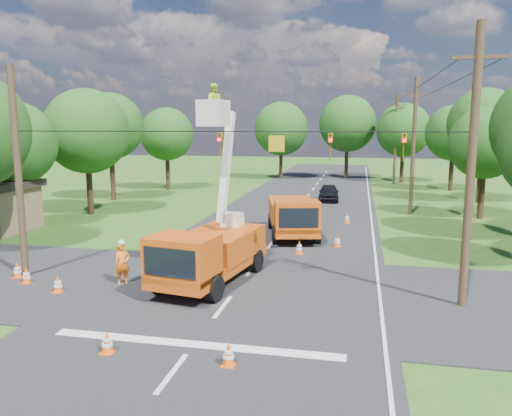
% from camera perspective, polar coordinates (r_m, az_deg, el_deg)
% --- Properties ---
extents(ground, '(140.00, 140.00, 0.00)m').
position_cam_1_polar(ground, '(37.45, 4.42, -0.69)').
color(ground, '#2A5419').
rests_on(ground, ground).
extents(road_main, '(12.00, 100.00, 0.06)m').
position_cam_1_polar(road_main, '(37.45, 4.42, -0.69)').
color(road_main, black).
rests_on(road_main, ground).
extents(road_cross, '(56.00, 10.00, 0.07)m').
position_cam_1_polar(road_cross, '(20.24, -2.28, -9.40)').
color(road_cross, black).
rests_on(road_cross, ground).
extents(stop_bar, '(9.00, 0.45, 0.02)m').
position_cam_1_polar(stop_bar, '(15.60, -7.09, -15.35)').
color(stop_bar, silver).
rests_on(stop_bar, ground).
extents(edge_line, '(0.12, 90.00, 0.02)m').
position_cam_1_polar(edge_line, '(37.17, 13.01, -0.98)').
color(edge_line, silver).
rests_on(edge_line, ground).
extents(bucket_truck, '(3.54, 6.95, 8.20)m').
position_cam_1_polar(bucket_truck, '(20.69, -5.34, -4.11)').
color(bucket_truck, '#C64F0D').
rests_on(bucket_truck, ground).
extents(second_truck, '(3.87, 7.00, 2.48)m').
position_cam_1_polar(second_truck, '(29.52, 4.26, -0.85)').
color(second_truck, '#C64F0D').
rests_on(second_truck, ground).
extents(ground_worker, '(0.75, 0.74, 1.74)m').
position_cam_1_polar(ground_worker, '(21.49, -15.02, -6.17)').
color(ground_worker, '#FF5E15').
rests_on(ground_worker, ground).
extents(distant_car, '(1.94, 4.38, 1.47)m').
position_cam_1_polar(distant_car, '(44.35, 8.30, 1.76)').
color(distant_car, black).
rests_on(distant_car, ground).
extents(traffic_cone_0, '(0.38, 0.38, 0.71)m').
position_cam_1_polar(traffic_cone_0, '(15.46, -16.66, -14.46)').
color(traffic_cone_0, '#F3570C').
rests_on(traffic_cone_0, ground).
extents(traffic_cone_1, '(0.38, 0.38, 0.71)m').
position_cam_1_polar(traffic_cone_1, '(14.18, -3.15, -16.32)').
color(traffic_cone_1, '#F3570C').
rests_on(traffic_cone_1, ground).
extents(traffic_cone_2, '(0.38, 0.38, 0.71)m').
position_cam_1_polar(traffic_cone_2, '(25.71, 4.97, -4.52)').
color(traffic_cone_2, '#F3570C').
rests_on(traffic_cone_2, ground).
extents(traffic_cone_3, '(0.38, 0.38, 0.71)m').
position_cam_1_polar(traffic_cone_3, '(27.40, 9.29, -3.74)').
color(traffic_cone_3, '#F3570C').
rests_on(traffic_cone_3, ground).
extents(traffic_cone_4, '(0.38, 0.38, 0.71)m').
position_cam_1_polar(traffic_cone_4, '(21.31, -21.69, -8.09)').
color(traffic_cone_4, '#F3570C').
rests_on(traffic_cone_4, ground).
extents(traffic_cone_5, '(0.38, 0.38, 0.71)m').
position_cam_1_polar(traffic_cone_5, '(23.01, -24.76, -7.02)').
color(traffic_cone_5, '#F3570C').
rests_on(traffic_cone_5, ground).
extents(traffic_cone_6, '(0.38, 0.38, 0.71)m').
position_cam_1_polar(traffic_cone_6, '(23.99, -25.61, -6.43)').
color(traffic_cone_6, '#F3570C').
rests_on(traffic_cone_6, ground).
extents(traffic_cone_7, '(0.38, 0.38, 0.71)m').
position_cam_1_polar(traffic_cone_7, '(34.20, 10.37, -1.17)').
color(traffic_cone_7, '#F3570C').
rests_on(traffic_cone_7, ground).
extents(pole_right_near, '(1.80, 0.30, 10.00)m').
position_cam_1_polar(pole_right_near, '(19.02, 23.38, 4.38)').
color(pole_right_near, '#4C3823').
rests_on(pole_right_near, ground).
extents(pole_right_mid, '(1.80, 0.30, 10.00)m').
position_cam_1_polar(pole_right_mid, '(38.80, 17.55, 6.84)').
color(pole_right_mid, '#4C3823').
rests_on(pole_right_mid, ground).
extents(pole_right_far, '(1.80, 0.30, 10.00)m').
position_cam_1_polar(pole_right_far, '(58.72, 15.65, 7.62)').
color(pole_right_far, '#4C3823').
rests_on(pole_right_far, ground).
extents(pole_left, '(0.30, 0.30, 9.00)m').
position_cam_1_polar(pole_left, '(23.47, -25.53, 3.54)').
color(pole_left, '#4C3823').
rests_on(pole_left, ground).
extents(signal_span, '(18.00, 0.29, 1.07)m').
position_cam_1_polar(signal_span, '(18.75, 4.26, 7.42)').
color(signal_span, black).
rests_on(signal_span, ground).
extents(tree_left_c, '(5.20, 5.20, 8.06)m').
position_cam_1_polar(tree_left_c, '(34.80, -25.91, 6.65)').
color(tree_left_c, '#382616').
rests_on(tree_left_c, ground).
extents(tree_left_d, '(6.20, 6.20, 9.24)m').
position_cam_1_polar(tree_left_d, '(38.93, -18.79, 8.29)').
color(tree_left_d, '#382616').
rests_on(tree_left_d, ground).
extents(tree_left_e, '(5.80, 5.80, 9.41)m').
position_cam_1_polar(tree_left_e, '(45.92, -16.31, 8.95)').
color(tree_left_e, '#382616').
rests_on(tree_left_e, ground).
extents(tree_left_f, '(5.40, 5.40, 8.40)m').
position_cam_1_polar(tree_left_f, '(52.35, -10.17, 8.29)').
color(tree_left_f, '#382616').
rests_on(tree_left_f, ground).
extents(tree_right_c, '(5.00, 5.00, 7.83)m').
position_cam_1_polar(tree_right_c, '(38.55, 24.72, 6.72)').
color(tree_right_c, '#382616').
rests_on(tree_right_c, ground).
extents(tree_right_d, '(6.00, 6.00, 9.70)m').
position_cam_1_polar(tree_right_d, '(46.69, 24.60, 8.71)').
color(tree_right_d, '#382616').
rests_on(tree_right_d, ground).
extents(tree_right_e, '(5.60, 5.60, 8.63)m').
position_cam_1_polar(tree_right_e, '(54.36, 21.66, 7.95)').
color(tree_right_e, '#382616').
rests_on(tree_right_e, ground).
extents(tree_far_a, '(6.60, 6.60, 9.50)m').
position_cam_1_polar(tree_far_a, '(62.34, 2.89, 9.03)').
color(tree_far_a, '#382616').
rests_on(tree_far_a, ground).
extents(tree_far_b, '(7.00, 7.00, 10.32)m').
position_cam_1_polar(tree_far_b, '(63.61, 10.41, 9.45)').
color(tree_far_b, '#382616').
rests_on(tree_far_b, ground).
extents(tree_far_c, '(6.20, 6.20, 9.18)m').
position_cam_1_polar(tree_far_c, '(60.78, 16.52, 8.53)').
color(tree_far_c, '#382616').
rests_on(tree_far_c, ground).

